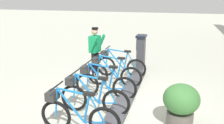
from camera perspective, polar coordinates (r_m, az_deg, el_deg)
ground_plane at (r=6.37m, az=2.64°, el=-9.90°), size 60.00×60.00×0.00m
dock_rail_base at (r=6.35m, az=2.65°, el=-9.50°), size 0.44×5.31×0.10m
payment_kiosk at (r=9.12m, az=6.81°, el=2.48°), size 0.36×0.52×1.28m
bike_docked_0 at (r=8.22m, az=1.61°, el=-0.63°), size 1.72×0.54×1.02m
bike_docked_1 at (r=7.39m, az=-0.06°, el=-2.56°), size 1.72×0.54×1.02m
bike_docked_2 at (r=6.57m, az=-2.16°, el=-4.99°), size 1.72×0.54×1.02m
bike_docked_3 at (r=5.78m, az=-4.87°, el=-8.07°), size 1.72×0.54×1.02m
bike_docked_4 at (r=5.03m, az=-8.47°, el=-12.07°), size 1.72×0.54×1.02m
worker_near_rack at (r=8.32m, az=-3.98°, el=2.95°), size 0.55×0.68×1.66m
planter_bush at (r=5.35m, az=15.89°, el=-9.42°), size 0.76×0.76×0.97m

